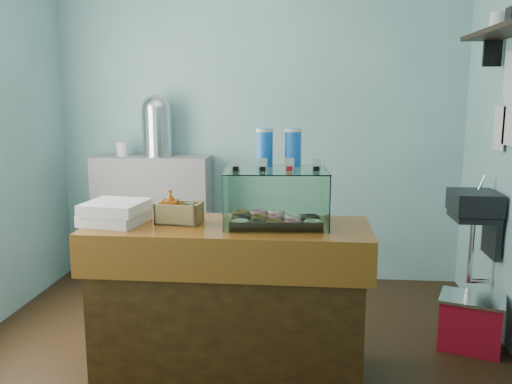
# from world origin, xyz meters

# --- Properties ---
(ground) EXTENTS (3.50, 3.50, 0.00)m
(ground) POSITION_xyz_m (0.00, 0.00, 0.00)
(ground) COLOR black
(ground) RESTS_ON ground
(room_shell) EXTENTS (3.54, 3.04, 2.82)m
(room_shell) POSITION_xyz_m (0.03, 0.01, 1.71)
(room_shell) COLOR #70A3A3
(room_shell) RESTS_ON ground
(counter) EXTENTS (1.60, 0.60, 0.90)m
(counter) POSITION_xyz_m (0.00, -0.25, 0.46)
(counter) COLOR #482A0D
(counter) RESTS_ON ground
(back_shelf) EXTENTS (1.00, 0.32, 1.10)m
(back_shelf) POSITION_xyz_m (-0.90, 1.32, 0.55)
(back_shelf) COLOR gray
(back_shelf) RESTS_ON ground
(display_case) EXTENTS (0.61, 0.47, 0.53)m
(display_case) POSITION_xyz_m (0.26, -0.18, 1.07)
(display_case) COLOR black
(display_case) RESTS_ON counter
(condiment_crate) EXTENTS (0.27, 0.18, 0.19)m
(condiment_crate) POSITION_xyz_m (-0.29, -0.24, 0.97)
(condiment_crate) COLOR #A98654
(condiment_crate) RESTS_ON counter
(pastry_boxes) EXTENTS (0.37, 0.37, 0.13)m
(pastry_boxes) POSITION_xyz_m (-0.65, -0.28, 0.96)
(pastry_boxes) COLOR silver
(pastry_boxes) RESTS_ON counter
(coffee_urn) EXTENTS (0.28, 0.28, 0.52)m
(coffee_urn) POSITION_xyz_m (-0.84, 1.33, 1.37)
(coffee_urn) COLOR silver
(coffee_urn) RESTS_ON back_shelf
(red_cooler) EXTENTS (0.47, 0.41, 0.35)m
(red_cooler) POSITION_xyz_m (1.51, 0.21, 0.17)
(red_cooler) COLOR red
(red_cooler) RESTS_ON ground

